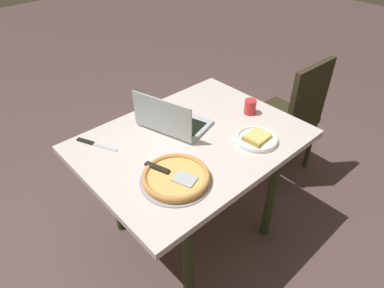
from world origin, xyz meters
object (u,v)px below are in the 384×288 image
object	(u,v)px
laptop	(172,121)
chair_near	(291,114)
table_knife	(93,144)
drink_cup	(250,107)
pizza_tray	(176,177)
pizza_plate	(257,139)
dining_table	(192,152)

from	to	relation	value
laptop	chair_near	world-z (taller)	laptop
table_knife	drink_cup	xyz separation A→B (m)	(-0.80, 0.34, 0.04)
laptop	pizza_tray	bearing A→B (deg)	52.70
laptop	pizza_tray	world-z (taller)	laptop
pizza_tray	drink_cup	xyz separation A→B (m)	(-0.66, -0.14, 0.02)
laptop	pizza_plate	world-z (taller)	laptop
pizza_tray	drink_cup	bearing A→B (deg)	-168.03
pizza_plate	chair_near	distance (m)	0.73
pizza_plate	laptop	bearing A→B (deg)	-58.10
dining_table	laptop	bearing A→B (deg)	-84.69
laptop	chair_near	distance (m)	0.95
dining_table	pizza_plate	world-z (taller)	pizza_plate
pizza_tray	dining_table	bearing A→B (deg)	-145.45
pizza_tray	table_knife	size ratio (longest dim) A/B	1.45
dining_table	table_knife	bearing A→B (deg)	-36.84
dining_table	pizza_tray	world-z (taller)	pizza_tray
pizza_plate	table_knife	size ratio (longest dim) A/B	0.97
table_knife	drink_cup	world-z (taller)	drink_cup
pizza_tray	table_knife	distance (m)	0.50
chair_near	pizza_tray	bearing A→B (deg)	7.47
pizza_plate	drink_cup	size ratio (longest dim) A/B	2.58
dining_table	pizza_tray	bearing A→B (deg)	34.55
laptop	drink_cup	bearing A→B (deg)	155.78
pizza_plate	pizza_tray	world-z (taller)	pizza_tray
laptop	pizza_plate	bearing A→B (deg)	121.90
dining_table	drink_cup	bearing A→B (deg)	174.26
table_knife	pizza_tray	bearing A→B (deg)	105.74
table_knife	laptop	bearing A→B (deg)	158.43
pizza_tray	drink_cup	distance (m)	0.68
laptop	drink_cup	distance (m)	0.45
pizza_tray	pizza_plate	bearing A→B (deg)	173.71
dining_table	pizza_tray	size ratio (longest dim) A/B	3.49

